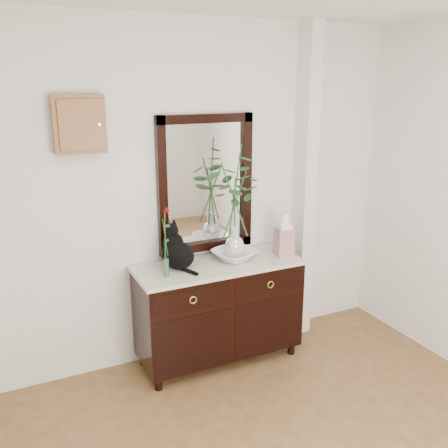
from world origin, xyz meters
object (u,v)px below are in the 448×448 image
sideboard (219,307)px  lotus_bowl (234,255)px  cat (177,246)px  ginger_jar (284,234)px

sideboard → lotus_bowl: size_ratio=3.96×
sideboard → cat: 0.64m
cat → ginger_jar: ginger_jar is taller
cat → ginger_jar: 0.90m
cat → lotus_bowl: (0.47, -0.03, -0.13)m
lotus_bowl → sideboard: bearing=-172.8°
sideboard → lotus_bowl: 0.44m
sideboard → lotus_bowl: (0.15, 0.02, 0.42)m
sideboard → cat: cat is taller
sideboard → lotus_bowl: bearing=7.2°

